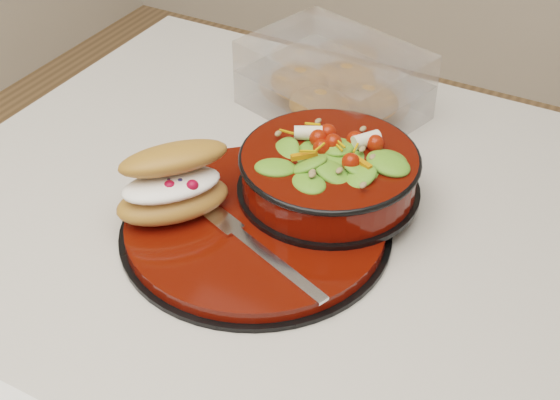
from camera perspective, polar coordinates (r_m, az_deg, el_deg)
The scene contains 5 objects.
dinner_plate at distance 0.87m, azimuth -1.77°, elevation -1.91°, with size 0.30×0.30×0.02m.
salad_bowl at distance 0.89m, azimuth 3.63°, elevation 2.45°, with size 0.21×0.21×0.09m.
croissant at distance 0.86m, azimuth -7.70°, elevation 1.20°, with size 0.13×0.16×0.08m.
fork at distance 0.82m, azimuth -1.48°, elevation -3.70°, with size 0.18×0.08×0.00m.
pastry_box at distance 1.07m, azimuth 3.94°, elevation 8.54°, with size 0.26×0.22×0.09m.
Camera 1 is at (0.14, -0.63, 1.47)m, focal length 50.00 mm.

